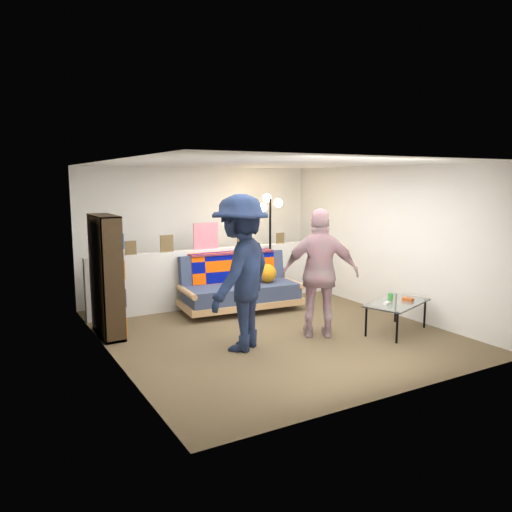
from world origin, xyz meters
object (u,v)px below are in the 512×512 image
Objects in this scene: floor_lamp at (269,225)px; person_left at (241,273)px; bookshelf at (106,280)px; coffee_table at (397,304)px; futon_sofa at (240,287)px; person_right at (320,274)px.

person_left is at bearing -128.91° from floor_lamp.
coffee_table is at bearing -27.36° from bookshelf.
coffee_table is (3.65, -1.89, -0.38)m from bookshelf.
coffee_table is 0.59× the size of person_left.
person_left is at bearing -45.99° from bookshelf.
person_left reaches higher than futon_sofa.
floor_lamp is at bearing 12.45° from bookshelf.
person_left reaches higher than bookshelf.
floor_lamp reaches higher than bookshelf.
person_left reaches higher than person_right.
person_right is (2.56, -1.51, 0.10)m from bookshelf.
floor_lamp is 2.71m from person_left.
floor_lamp is 0.96× the size of person_left.
person_right is (1.19, -0.09, -0.10)m from person_left.
floor_lamp is at bearing 103.03° from coffee_table.
floor_lamp is 2.29m from person_right.
person_right reaches higher than futon_sofa.
coffee_table is at bearing -76.97° from floor_lamp.
bookshelf is 0.95× the size of person_right.
floor_lamp reaches higher than person_right.
bookshelf is at bearing -172.47° from futon_sofa.
futon_sofa is at bearing -154.18° from person_left.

